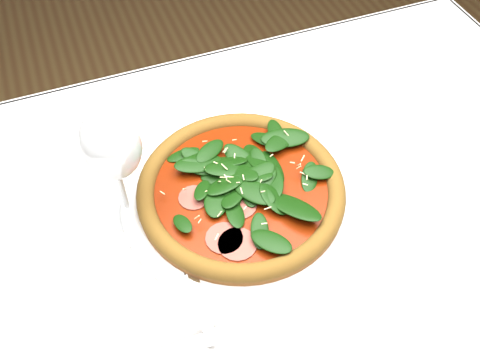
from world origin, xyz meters
name	(u,v)px	position (x,y,z in m)	size (l,w,h in m)	color
dining_table	(268,246)	(0.00, 0.00, 0.65)	(1.21, 0.81, 0.75)	silver
plate	(241,196)	(-0.03, 0.04, 0.76)	(0.37, 0.37, 0.02)	silver
pizza	(241,187)	(-0.03, 0.04, 0.78)	(0.40, 0.40, 0.04)	#996124
wine_glass	(111,148)	(-0.20, 0.08, 0.89)	(0.08, 0.08, 0.20)	silver
napkin	(201,306)	(-0.15, -0.11, 0.76)	(0.14, 0.06, 0.01)	silver
fork	(196,286)	(-0.15, -0.09, 0.76)	(0.03, 0.15, 0.00)	silver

